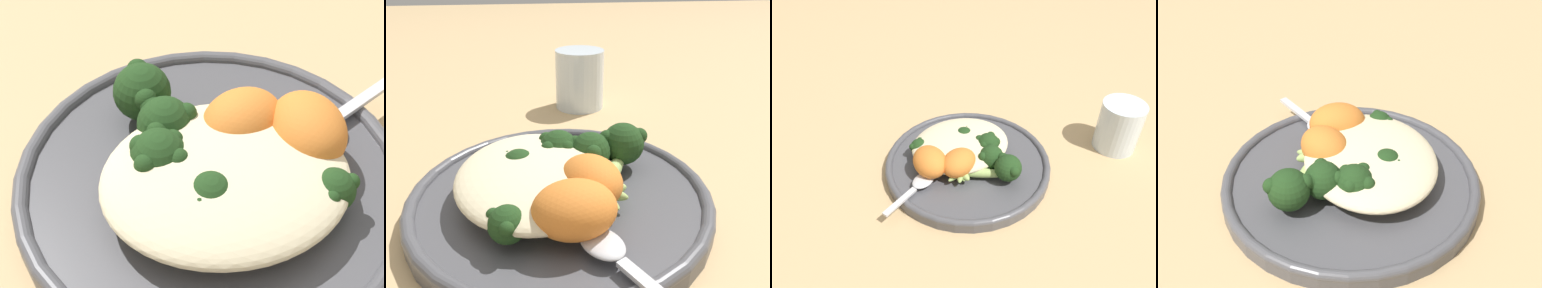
# 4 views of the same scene
# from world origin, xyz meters

# --- Properties ---
(ground_plane) EXTENTS (4.00, 4.00, 0.00)m
(ground_plane) POSITION_xyz_m (0.00, 0.00, 0.00)
(ground_plane) COLOR tan
(plate) EXTENTS (0.28, 0.28, 0.02)m
(plate) POSITION_xyz_m (-0.01, 0.01, 0.01)
(plate) COLOR #4C4C51
(plate) RESTS_ON ground_plane
(quinoa_mound) EXTENTS (0.17, 0.14, 0.03)m
(quinoa_mound) POSITION_xyz_m (-0.01, 0.03, 0.04)
(quinoa_mound) COLOR beige
(quinoa_mound) RESTS_ON plate
(broccoli_stalk_0) EXTENTS (0.11, 0.08, 0.04)m
(broccoli_stalk_0) POSITION_xyz_m (0.02, -0.05, 0.04)
(broccoli_stalk_0) COLOR #9EBC66
(broccoli_stalk_0) RESTS_ON plate
(broccoli_stalk_1) EXTENTS (0.09, 0.04, 0.04)m
(broccoli_stalk_1) POSITION_xyz_m (0.02, -0.02, 0.04)
(broccoli_stalk_1) COLOR #9EBC66
(broccoli_stalk_1) RESTS_ON plate
(broccoli_stalk_2) EXTENTS (0.11, 0.07, 0.04)m
(broccoli_stalk_2) POSITION_xyz_m (0.02, 0.00, 0.04)
(broccoli_stalk_2) COLOR #9EBC66
(broccoli_stalk_2) RESTS_ON plate
(broccoli_stalk_3) EXTENTS (0.08, 0.11, 0.04)m
(broccoli_stalk_3) POSITION_xyz_m (-0.00, 0.03, 0.04)
(broccoli_stalk_3) COLOR #9EBC66
(broccoli_stalk_3) RESTS_ON plate
(broccoli_stalk_4) EXTENTS (0.03, 0.09, 0.03)m
(broccoli_stalk_4) POSITION_xyz_m (-0.03, 0.02, 0.04)
(broccoli_stalk_4) COLOR #9EBC66
(broccoli_stalk_4) RESTS_ON plate
(broccoli_stalk_5) EXTENTS (0.04, 0.11, 0.03)m
(broccoli_stalk_5) POSITION_xyz_m (-0.04, 0.02, 0.03)
(broccoli_stalk_5) COLOR #9EBC66
(broccoli_stalk_5) RESTS_ON plate
(broccoli_stalk_6) EXTENTS (0.07, 0.11, 0.03)m
(broccoli_stalk_6) POSITION_xyz_m (-0.07, 0.04, 0.03)
(broccoli_stalk_6) COLOR #9EBC66
(broccoli_stalk_6) RESTS_ON plate
(sweet_potato_chunk_0) EXTENTS (0.08, 0.07, 0.04)m
(sweet_potato_chunk_0) POSITION_xyz_m (-0.03, -0.01, 0.04)
(sweet_potato_chunk_0) COLOR orange
(sweet_potato_chunk_0) RESTS_ON plate
(sweet_potato_chunk_1) EXTENTS (0.06, 0.07, 0.04)m
(sweet_potato_chunk_1) POSITION_xyz_m (-0.07, 0.01, 0.04)
(sweet_potato_chunk_1) COLOR orange
(sweet_potato_chunk_1) RESTS_ON plate
(spoon) EXTENTS (0.10, 0.07, 0.01)m
(spoon) POSITION_xyz_m (-0.10, -0.02, 0.03)
(spoon) COLOR silver
(spoon) RESTS_ON plate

